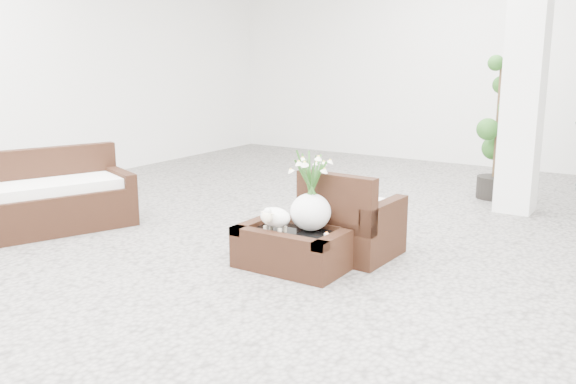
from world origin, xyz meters
The scene contains 9 objects.
ground centered at (0.00, 0.00, 0.00)m, with size 11.00×11.00×0.00m, color gray.
column centered at (1.20, 2.80, 1.75)m, with size 0.40×0.40×3.50m, color white.
coffee_table centered at (0.11, -0.17, 0.16)m, with size 0.90×0.60×0.31m, color #341B0F.
sheep_figurine centered at (-0.01, -0.27, 0.42)m, with size 0.28×0.23×0.21m, color white.
planter_narcissus centered at (0.21, -0.07, 0.71)m, with size 0.44×0.44×0.80m, color white, non-canonical shape.
tealight centered at (0.41, -0.15, 0.33)m, with size 0.04×0.04×0.03m, color white.
armchair centered at (0.36, 0.39, 0.39)m, with size 0.73×0.70×0.78m, color #341B0F.
loveseat centered at (-2.55, -0.52, 0.40)m, with size 1.50×0.72×0.80m, color #341B0F.
topiary centered at (0.82, 3.31, 0.85)m, with size 0.45×0.45×1.70m, color #204817, non-canonical shape.
Camera 1 is at (2.75, -4.35, 1.76)m, focal length 38.65 mm.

